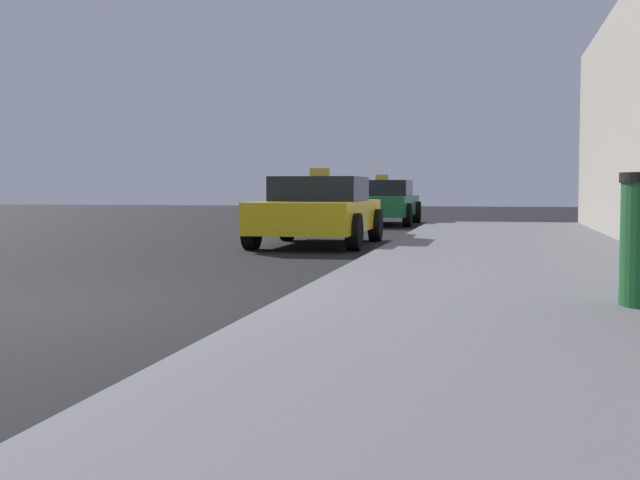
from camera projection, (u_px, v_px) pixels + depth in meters
name	position (u px, v px, depth m)	size (l,w,h in m)	color
ground_plane	(72.00, 306.00, 7.71)	(80.00, 80.00, 0.00)	black
sidewalk	(525.00, 311.00, 6.90)	(4.00, 32.00, 0.15)	slate
car_yellow	(318.00, 210.00, 15.76)	(2.02, 4.00, 1.43)	yellow
car_green	(381.00, 202.00, 24.38)	(2.03, 4.28, 1.43)	#196638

